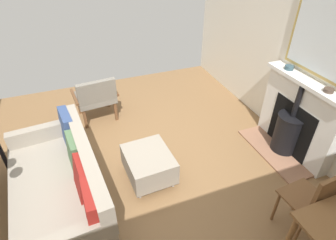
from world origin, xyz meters
TOP-DOWN VIEW (x-y plane):
  - ground_plane at (0.00, 0.00)m, footprint 4.91×5.58m
  - wall_left at (-2.45, 0.00)m, footprint 0.12×5.58m
  - fireplace at (-2.26, 0.32)m, footprint 0.59×1.32m
  - mirror_over_mantel at (-2.37, 0.32)m, footprint 0.04×1.13m
  - mantel_bowl_near at (-2.27, -0.06)m, footprint 0.12×0.12m
  - mantel_bowl_far at (-2.27, 0.61)m, footprint 0.12×0.12m
  - sofa at (0.84, 0.20)m, footprint 1.07×1.88m
  - ottoman at (-0.19, 0.13)m, footprint 0.58×0.69m
  - armchair_accent at (0.20, -1.44)m, footprint 0.73×0.64m
  - dining_chair_near_fireplace at (-1.45, 1.46)m, footprint 0.43×0.43m

SIDE VIEW (x-z plane):
  - ground_plane at x=0.00m, z-range -0.01..0.00m
  - ottoman at x=-0.19m, z-range 0.04..0.44m
  - sofa at x=0.84m, z-range -0.05..0.76m
  - armchair_accent at x=0.20m, z-range 0.06..0.85m
  - fireplace at x=-2.26m, z-range -0.07..1.04m
  - dining_chair_near_fireplace at x=-1.45m, z-range 0.08..1.01m
  - mantel_bowl_far at x=-2.27m, z-range 1.12..1.16m
  - mantel_bowl_near at x=-2.27m, z-range 1.12..1.17m
  - wall_left at x=-2.45m, z-range 0.00..2.89m
  - mirror_over_mantel at x=-2.37m, z-range 1.17..2.11m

